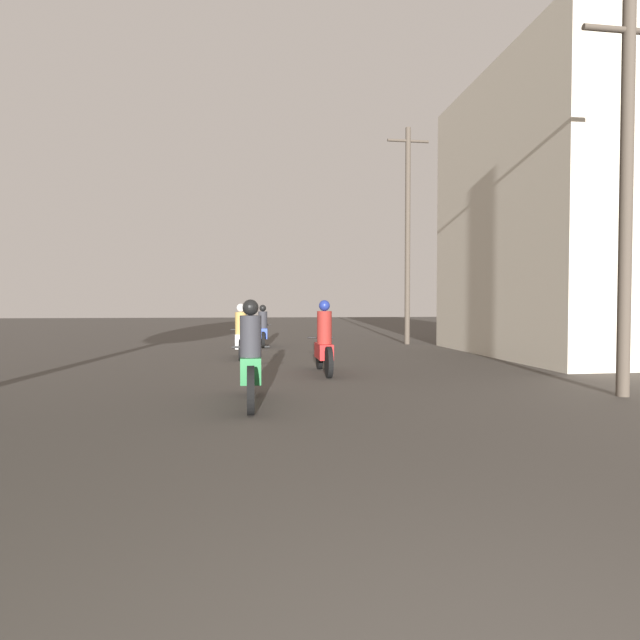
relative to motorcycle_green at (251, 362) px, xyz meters
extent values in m
cylinder|color=black|center=(0.00, 0.76, -0.30)|extent=(0.10, 0.67, 0.67)
cylinder|color=black|center=(0.00, -0.72, -0.30)|extent=(0.10, 0.67, 0.67)
cube|color=#1E6B33|center=(0.00, 0.02, -0.11)|extent=(0.30, 0.72, 0.39)
cylinder|color=black|center=(0.00, 0.50, 0.19)|extent=(0.60, 0.04, 0.04)
cylinder|color=#2D2D33|center=(0.00, -0.05, 0.39)|extent=(0.32, 0.32, 0.62)
sphere|color=black|center=(0.00, -0.05, 0.82)|extent=(0.24, 0.24, 0.24)
cylinder|color=black|center=(1.58, 3.96, -0.31)|extent=(0.10, 0.65, 0.65)
cylinder|color=black|center=(1.58, 2.52, -0.31)|extent=(0.10, 0.65, 0.65)
cube|color=red|center=(1.58, 3.24, -0.15)|extent=(0.30, 0.92, 0.33)
cylinder|color=black|center=(1.58, 3.71, 0.12)|extent=(0.60, 0.04, 0.04)
cylinder|color=maroon|center=(1.58, 3.15, 0.37)|extent=(0.32, 0.32, 0.71)
sphere|color=navy|center=(1.58, 3.15, 0.85)|extent=(0.24, 0.24, 0.24)
cylinder|color=black|center=(-0.28, 7.28, -0.35)|extent=(0.10, 0.57, 0.57)
cylinder|color=black|center=(-0.28, 6.02, -0.35)|extent=(0.10, 0.57, 0.57)
cube|color=silver|center=(-0.28, 6.65, -0.15)|extent=(0.30, 0.93, 0.40)
cylinder|color=black|center=(-0.28, 7.06, 0.15)|extent=(0.60, 0.04, 0.04)
cylinder|color=#B28E47|center=(-0.28, 6.56, 0.35)|extent=(0.32, 0.32, 0.61)
sphere|color=silver|center=(-0.28, 6.56, 0.78)|extent=(0.24, 0.24, 0.24)
cylinder|color=black|center=(0.41, 11.20, -0.35)|extent=(0.10, 0.57, 0.57)
cylinder|color=black|center=(0.41, 9.86, -0.35)|extent=(0.10, 0.57, 0.57)
cube|color=#1E389E|center=(0.41, 10.53, -0.16)|extent=(0.30, 0.77, 0.38)
cylinder|color=black|center=(0.41, 10.97, 0.13)|extent=(0.60, 0.04, 0.04)
cylinder|color=#2D2D33|center=(0.41, 10.46, 0.33)|extent=(0.32, 0.32, 0.60)
sphere|color=black|center=(0.41, 10.46, 0.75)|extent=(0.24, 0.24, 0.24)
cube|color=beige|center=(9.60, 6.25, 3.55)|extent=(5.61, 7.73, 8.37)
cylinder|color=#4C4238|center=(6.04, -0.17, 2.56)|extent=(0.20, 0.20, 6.40)
cylinder|color=#4C4238|center=(6.04, -0.17, 5.26)|extent=(1.60, 0.10, 0.10)
cylinder|color=#4C4238|center=(5.91, 10.88, 3.47)|extent=(0.20, 0.20, 8.21)
cylinder|color=#4C4238|center=(5.91, 10.88, 7.07)|extent=(1.60, 0.10, 0.10)
camera|label=1|loc=(0.02, -7.54, 0.86)|focal=28.00mm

